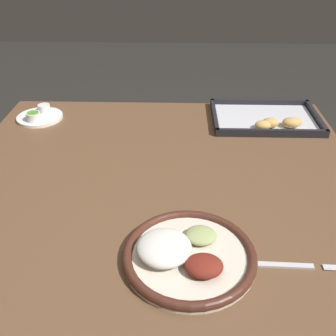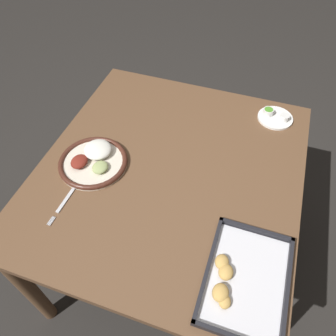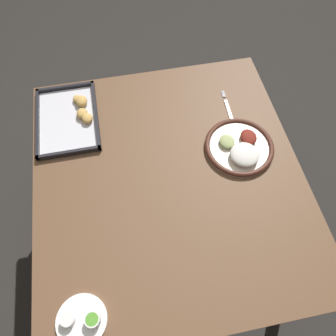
{
  "view_description": "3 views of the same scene",
  "coord_description": "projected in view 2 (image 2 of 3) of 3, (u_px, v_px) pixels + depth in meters",
  "views": [
    {
      "loc": [
        0.05,
        -0.85,
        1.28
      ],
      "look_at": [
        0.02,
        0.0,
        0.74
      ],
      "focal_mm": 42.0,
      "sensor_mm": 36.0,
      "label": 1
    },
    {
      "loc": [
        0.76,
        0.25,
        1.68
      ],
      "look_at": [
        0.02,
        0.0,
        0.74
      ],
      "focal_mm": 35.0,
      "sensor_mm": 36.0,
      "label": 2
    },
    {
      "loc": [
        -0.55,
        0.11,
        1.77
      ],
      "look_at": [
        0.02,
        0.0,
        0.74
      ],
      "focal_mm": 35.0,
      "sensor_mm": 36.0,
      "label": 3
    }
  ],
  "objects": [
    {
      "name": "ground_plane",
      "position": [
        169.0,
        251.0,
        1.8
      ],
      "size": [
        8.0,
        8.0,
        0.0
      ],
      "primitive_type": "plane",
      "color": "#282623"
    },
    {
      "name": "dining_table",
      "position": [
        170.0,
        184.0,
        1.33
      ],
      "size": [
        1.09,
        0.99,
        0.71
      ],
      "color": "brown",
      "rests_on": "ground_plane"
    },
    {
      "name": "dinner_plate",
      "position": [
        93.0,
        160.0,
        1.27
      ],
      "size": [
        0.27,
        0.27,
        0.05
      ],
      "color": "beige",
      "rests_on": "dining_table"
    },
    {
      "name": "fork",
      "position": [
        66.0,
        200.0,
        1.16
      ],
      "size": [
        0.2,
        0.02,
        0.0
      ],
      "rotation": [
        0.0,
        0.0,
        -0.03
      ],
      "color": "silver",
      "rests_on": "dining_table"
    },
    {
      "name": "saucer_plate",
      "position": [
        275.0,
        117.0,
        1.43
      ],
      "size": [
        0.15,
        0.15,
        0.04
      ],
      "color": "white",
      "rests_on": "dining_table"
    },
    {
      "name": "baking_tray",
      "position": [
        241.0,
        279.0,
        0.97
      ],
      "size": [
        0.35,
        0.25,
        0.04
      ],
      "color": "black",
      "rests_on": "dining_table"
    }
  ]
}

